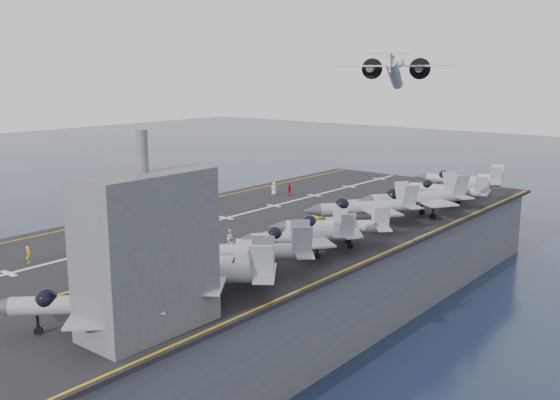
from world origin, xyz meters
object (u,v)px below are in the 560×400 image
Objects in this scene: transport_plane at (394,73)px; island_superstructure at (146,233)px; fighter_jet_0 at (88,303)px; tow_cart_a at (164,265)px.

island_superstructure is at bearing -71.82° from transport_plane.
tow_cart_a is (-6.96, 13.12, -1.69)m from fighter_jet_0.
transport_plane reaches higher than fighter_jet_0.
fighter_jet_0 is at bearing -133.92° from island_superstructure.
fighter_jet_0 is 6.95× the size of tow_cart_a.
island_superstructure is at bearing -44.81° from tow_cart_a.
fighter_jet_0 is at bearing -62.04° from tow_cart_a.
tow_cart_a is at bearing -76.31° from transport_plane.
fighter_jet_0 is at bearing -74.13° from transport_plane.
transport_plane reaches higher than tow_cart_a.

